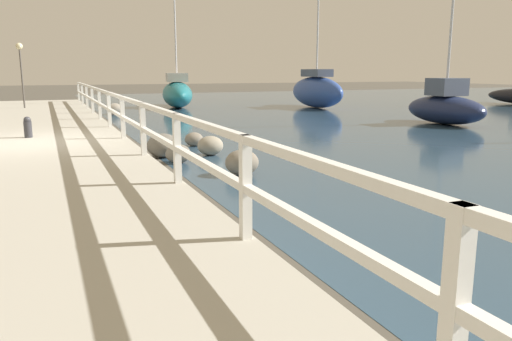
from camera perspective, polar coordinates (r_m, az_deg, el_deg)
ground_plane at (r=12.61m, az=-24.46°, el=1.67°), size 120.00×120.00×0.00m
dock_walkway at (r=12.59m, az=-24.51°, el=2.28°), size 4.48×36.00×0.27m
railing at (r=12.61m, az=-15.03°, el=6.75°), size 0.10×32.50×1.03m
boulder_downstream at (r=9.19m, az=-1.62°, el=0.93°), size 0.63×0.57×0.47m
boulder_far_strip at (r=22.89m, az=-15.85°, el=6.79°), size 0.67×0.60×0.50m
boulder_near_dock at (r=11.25m, az=-10.58°, el=2.82°), size 0.71×0.64×0.54m
boulder_water_edge at (r=12.85m, az=-7.12°, el=3.57°), size 0.47×0.42×0.35m
boulder_upstream at (r=10.51m, az=-8.89°, el=1.91°), size 0.53×0.48×0.40m
boulder_mid_strip at (r=11.39m, az=-5.25°, el=2.84°), size 0.59×0.53×0.44m
mooring_bollard at (r=13.55m, az=-24.63°, el=4.54°), size 0.19×0.19×0.52m
dock_lamp at (r=24.51m, az=-25.35°, el=11.61°), size 0.29×0.29×2.81m
sailboat_blue at (r=26.38m, az=6.90°, el=9.03°), size 1.56×5.27×6.16m
sailboat_navy at (r=19.30m, az=20.81°, el=6.82°), size 1.67×3.56×6.00m
sailboat_teal at (r=26.71m, az=-9.00°, el=8.73°), size 2.40×5.47×5.92m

